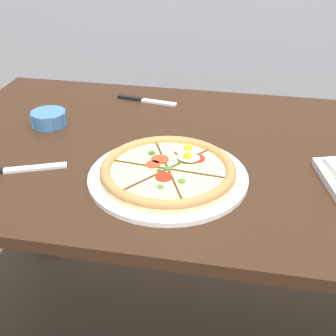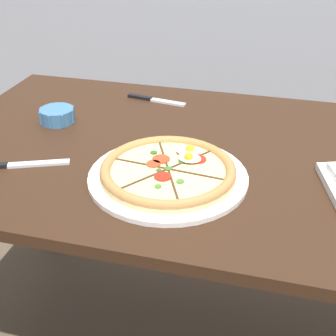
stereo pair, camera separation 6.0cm
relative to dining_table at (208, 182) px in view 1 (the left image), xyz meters
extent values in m
cube|color=#331E11|center=(0.00, 0.00, 0.08)|extent=(1.51, 0.86, 0.03)
cube|color=#331E11|center=(-0.71, 0.38, -0.30)|extent=(0.06, 0.06, 0.72)
cylinder|color=white|center=(-0.08, -0.15, 0.10)|extent=(0.38, 0.38, 0.01)
cylinder|color=#E5C684|center=(-0.08, -0.15, 0.11)|extent=(0.32, 0.32, 0.01)
cylinder|color=#E0CC84|center=(-0.08, -0.15, 0.12)|extent=(0.28, 0.28, 0.00)
torus|color=#B27A42|center=(-0.08, -0.15, 0.12)|extent=(0.32, 0.32, 0.03)
cube|color=#472D19|center=(-0.05, -0.22, 0.12)|extent=(0.06, 0.13, 0.00)
cube|color=#472D19|center=(-0.01, -0.16, 0.12)|extent=(0.14, 0.02, 0.00)
cube|color=#472D19|center=(-0.04, -0.10, 0.12)|extent=(0.09, 0.12, 0.00)
cube|color=#472D19|center=(-0.11, -0.09, 0.12)|extent=(0.06, 0.13, 0.00)
cube|color=#472D19|center=(-0.15, -0.15, 0.12)|extent=(0.14, 0.02, 0.00)
cube|color=#472D19|center=(-0.12, -0.21, 0.12)|extent=(0.09, 0.12, 0.00)
cylinder|color=red|center=(-0.02, -0.09, 0.12)|extent=(0.04, 0.04, 0.00)
cylinder|color=red|center=(-0.12, -0.14, 0.12)|extent=(0.03, 0.03, 0.00)
cylinder|color=red|center=(-0.06, -0.07, 0.12)|extent=(0.04, 0.04, 0.00)
cylinder|color=red|center=(-0.08, -0.19, 0.12)|extent=(0.04, 0.04, 0.00)
cylinder|color=red|center=(-0.11, -0.12, 0.12)|extent=(0.04, 0.04, 0.00)
ellipsoid|color=white|center=(-0.04, -0.10, 0.13)|extent=(0.07, 0.06, 0.01)
sphere|color=#F4AD1E|center=(-0.04, -0.11, 0.14)|extent=(0.02, 0.02, 0.02)
ellipsoid|color=white|center=(-0.05, -0.07, 0.13)|extent=(0.06, 0.05, 0.01)
sphere|color=#F4AD1E|center=(-0.05, -0.07, 0.14)|extent=(0.02, 0.02, 0.02)
cylinder|color=#386B23|center=(-0.08, -0.16, 0.12)|extent=(0.02, 0.02, 0.00)
cylinder|color=#2D5B1E|center=(-0.14, -0.09, 0.12)|extent=(0.02, 0.02, 0.00)
cylinder|color=#477A2D|center=(-0.04, -0.20, 0.12)|extent=(0.02, 0.02, 0.00)
cylinder|color=#477A2D|center=(-0.06, -0.12, 0.12)|extent=(0.02, 0.02, 0.00)
cylinder|color=#2D5B1E|center=(-0.10, -0.17, 0.12)|extent=(0.01, 0.01, 0.00)
cylinder|color=#477A2D|center=(-0.08, -0.23, 0.12)|extent=(0.02, 0.02, 0.00)
cylinder|color=teal|center=(-0.48, 0.07, 0.11)|extent=(0.10, 0.10, 0.04)
cylinder|color=#AD1423|center=(-0.48, 0.07, 0.12)|extent=(0.08, 0.08, 0.02)
cylinder|color=teal|center=(-0.43, 0.07, 0.11)|extent=(0.01, 0.01, 0.04)
cylinder|color=teal|center=(-0.44, 0.11, 0.11)|extent=(0.01, 0.01, 0.04)
cylinder|color=teal|center=(-0.48, 0.12, 0.11)|extent=(0.01, 0.01, 0.04)
cylinder|color=teal|center=(-0.51, 0.11, 0.11)|extent=(0.01, 0.01, 0.04)
cylinder|color=teal|center=(-0.53, 0.07, 0.11)|extent=(0.01, 0.01, 0.04)
cylinder|color=teal|center=(-0.51, 0.04, 0.11)|extent=(0.01, 0.01, 0.04)
cylinder|color=teal|center=(-0.48, 0.02, 0.11)|extent=(0.01, 0.01, 0.04)
cylinder|color=teal|center=(-0.44, 0.04, 0.11)|extent=(0.01, 0.01, 0.04)
cube|color=silver|center=(-0.20, 0.29, 0.10)|extent=(0.12, 0.04, 0.01)
cube|color=black|center=(-0.30, 0.30, 0.10)|extent=(0.09, 0.03, 0.01)
cube|color=silver|center=(-0.41, -0.17, 0.10)|extent=(0.15, 0.08, 0.01)
camera|label=1|loc=(0.10, -1.07, 0.68)|focal=50.00mm
camera|label=2|loc=(0.16, -1.06, 0.68)|focal=50.00mm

